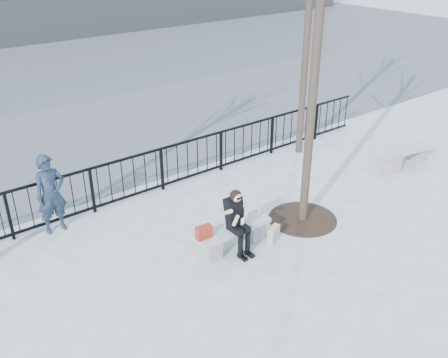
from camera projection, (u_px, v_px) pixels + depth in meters
ground at (233, 247)px, 10.06m from camera, size 120.00×120.00×0.00m
street_surface at (7, 83)px, 20.66m from camera, size 60.00×23.00×0.01m
railing at (155, 171)px, 11.93m from camera, size 14.00×0.06×1.10m
tree_grate at (302, 219)px, 11.02m from camera, size 1.50×1.50×0.02m
bench_main at (233, 235)px, 9.92m from camera, size 1.65×0.46×0.49m
bench_second at (405, 155)px, 13.39m from camera, size 1.74×0.48×0.52m
seated_woman at (238, 222)px, 9.64m from camera, size 0.50×0.64×1.34m
handbag at (204, 232)px, 9.42m from camera, size 0.32×0.16×0.26m
shopping_bag at (274, 234)px, 10.18m from camera, size 0.37×0.26×0.33m
standing_man at (51, 194)px, 10.25m from camera, size 0.64×0.43×1.73m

